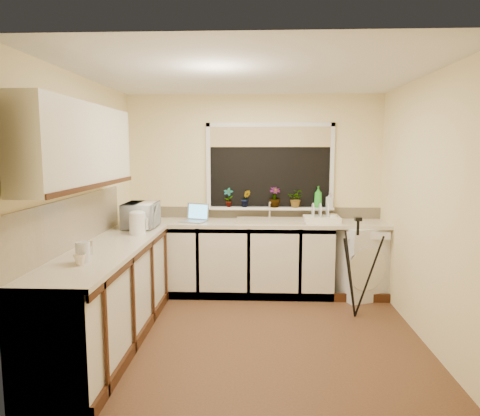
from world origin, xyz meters
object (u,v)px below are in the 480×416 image
laptop (195,217)px  steel_jar (88,248)px  microwave (141,215)px  cup_left (80,260)px  kettle (138,224)px  plant_c (275,197)px  dish_rack (322,219)px  soap_bottle_clear (329,200)px  glass_jug (83,252)px  plant_a (228,197)px  plant_d (296,198)px  washing_machine (361,260)px  tripod (357,267)px  cup_back (332,218)px  soap_bottle_green (318,197)px  plant_b (246,199)px

laptop → steel_jar: 1.86m
microwave → cup_left: 1.66m
kettle → steel_jar: bearing=-100.6°
kettle → plant_c: bearing=36.5°
dish_rack → kettle: bearing=-155.4°
microwave → soap_bottle_clear: 2.31m
glass_jug → plant_a: bearing=66.4°
steel_jar → plant_c: size_ratio=0.43×
glass_jug → cup_left: (0.01, -0.09, -0.04)m
plant_a → plant_d: bearing=-0.1°
cup_left → soap_bottle_clear: bearing=46.4°
washing_machine → tripod: tripod is taller
microwave → cup_left: bearing=177.8°
cup_back → microwave: bearing=-168.2°
washing_machine → soap_bottle_clear: bearing=123.8°
dish_rack → glass_jug: size_ratio=2.67×
laptop → plant_d: bearing=31.1°
plant_d → soap_bottle_green: size_ratio=0.84×
soap_bottle_clear → dish_rack: bearing=-120.3°
microwave → plant_a: 1.16m
tripod → microwave: microwave is taller
glass_jug → cup_back: bearing=42.0°
plant_c → cup_left: bearing=-123.7°
plant_b → laptop: bearing=-159.2°
steel_jar → microwave: 1.32m
laptop → glass_jug: size_ratio=2.20×
glass_jug → steel_jar: size_ratio=1.47×
soap_bottle_green → soap_bottle_clear: size_ratio=1.39×
tripod → glass_jug: tripod is taller
soap_bottle_green → cup_back: bearing=-57.2°
kettle → soap_bottle_clear: 2.40m
kettle → tripod: (2.28, 0.13, -0.47)m
dish_rack → plant_b: (-0.93, 0.18, 0.23)m
soap_bottle_clear → cup_back: soap_bottle_clear is taller
tripod → microwave: 2.42m
laptop → cup_back: 1.66m
plant_c → soap_bottle_green: (0.54, 0.02, 0.01)m
glass_jug → plant_d: 2.89m
plant_a → cup_back: (1.27, -0.21, -0.22)m
washing_machine → soap_bottle_clear: size_ratio=4.52×
washing_machine → microwave: size_ratio=1.72×
plant_b → soap_bottle_green: size_ratio=0.81×
washing_machine → soap_bottle_green: (-0.50, 0.24, 0.75)m
cup_left → plant_d: bearing=52.0°
plant_a → plant_c: (0.58, -0.00, 0.01)m
cup_left → glass_jug: bearing=96.1°
tripod → soap_bottle_clear: bearing=111.1°
cup_left → plant_a: bearing=67.4°
kettle → soap_bottle_clear: bearing=27.1°
plant_a → cup_left: size_ratio=2.66×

